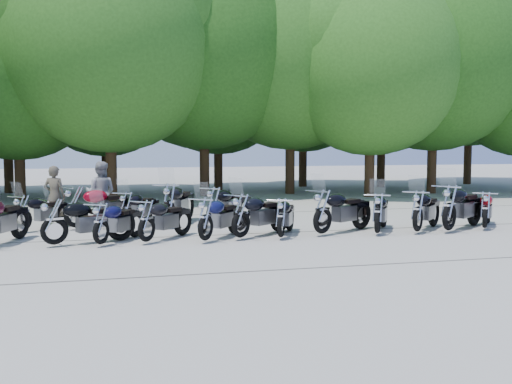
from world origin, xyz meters
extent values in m
plane|color=#9C988D|center=(0.00, 0.00, 0.00)|extent=(90.00, 90.00, 0.00)
cylinder|color=#3A2614|center=(-7.25, 12.84, 1.65)|extent=(0.44, 0.44, 3.31)
sphere|color=#286319|center=(-7.25, 12.84, 5.32)|extent=(7.31, 7.31, 7.31)
cylinder|color=#3A2614|center=(-3.57, 11.24, 1.97)|extent=(0.44, 0.44, 3.93)
sphere|color=#357721|center=(-3.57, 11.24, 6.33)|extent=(8.70, 8.70, 8.70)
cylinder|color=#3A2614|center=(0.54, 13.09, 2.06)|extent=(0.44, 0.44, 4.13)
sphere|color=#286319|center=(0.54, 13.09, 6.64)|extent=(9.13, 9.13, 9.13)
cylinder|color=#3A2614|center=(4.61, 13.20, 2.05)|extent=(0.44, 0.44, 4.09)
sphere|color=#357721|center=(4.61, 13.20, 6.58)|extent=(9.04, 9.04, 9.04)
cylinder|color=#3A2614|center=(7.55, 10.82, 1.81)|extent=(0.44, 0.44, 3.62)
sphere|color=#357721|center=(7.55, 10.82, 5.82)|extent=(8.00, 8.00, 8.00)
cylinder|color=#3A2614|center=(11.20, 11.78, 1.99)|extent=(0.44, 0.44, 3.98)
sphere|color=#286319|center=(11.20, 11.78, 6.40)|extent=(8.79, 8.79, 8.79)
cylinder|color=#3A2614|center=(-8.29, 16.97, 1.76)|extent=(0.44, 0.44, 3.52)
sphere|color=#357721|center=(-8.29, 16.97, 5.66)|extent=(7.78, 7.78, 7.78)
cylinder|color=#3A2614|center=(-3.76, 16.43, 1.71)|extent=(0.44, 0.44, 3.42)
sphere|color=#286319|center=(-3.76, 16.43, 5.50)|extent=(7.56, 7.56, 7.56)
cylinder|color=#3A2614|center=(1.80, 16.47, 1.78)|extent=(0.44, 0.44, 3.56)
sphere|color=#286319|center=(1.80, 16.47, 5.73)|extent=(7.88, 7.88, 7.88)
cylinder|color=#3A2614|center=(6.69, 17.47, 1.88)|extent=(0.44, 0.44, 3.76)
sphere|color=#286319|center=(6.69, 17.47, 6.04)|extent=(8.31, 8.31, 8.31)
cylinder|color=#3A2614|center=(10.68, 16.09, 1.81)|extent=(0.44, 0.44, 3.63)
sphere|color=#357721|center=(10.68, 16.09, 5.83)|extent=(8.02, 8.02, 8.02)
cylinder|color=#3A2614|center=(16.61, 17.02, 2.19)|extent=(0.44, 0.44, 4.37)
sphere|color=#286319|center=(16.61, 17.02, 7.03)|extent=(9.67, 9.67, 9.67)
imported|color=#4F4838|center=(-5.23, 4.20, 0.87)|extent=(0.75, 0.63, 1.74)
imported|color=#9B9B9E|center=(-3.97, 4.52, 0.92)|extent=(1.04, 0.90, 1.84)
camera|label=1|loc=(-3.83, -13.64, 2.38)|focal=42.00mm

